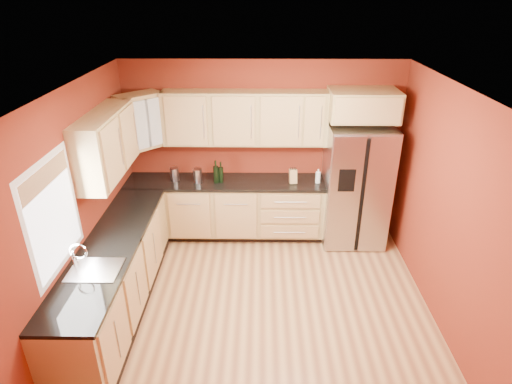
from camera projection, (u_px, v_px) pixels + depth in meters
floor at (262, 309)px, 5.13m from camera, size 4.00×4.00×0.00m
ceiling at (264, 92)px, 3.99m from camera, size 4.00×4.00×0.00m
wall_back at (263, 149)px, 6.36m from camera, size 4.00×0.04×2.60m
wall_front at (264, 363)px, 2.76m from camera, size 4.00×0.04×2.60m
wall_left at (77, 213)px, 4.58m from camera, size 0.04×4.00×2.60m
wall_right at (451, 215)px, 4.54m from camera, size 0.04×4.00×2.60m
base_cabinets_back at (226, 209)px, 6.47m from camera, size 2.90×0.60×0.88m
base_cabinets_left at (116, 278)px, 4.95m from camera, size 0.60×2.80×0.88m
countertop_back at (225, 182)px, 6.26m from camera, size 2.90×0.62×0.04m
countertop_left at (111, 245)px, 4.75m from camera, size 0.62×2.80×0.04m
upper_cabinets_back at (245, 118)px, 5.99m from camera, size 2.30×0.33×0.75m
upper_cabinets_left at (107, 144)px, 5.00m from camera, size 0.33×1.35×0.75m
corner_upper_cabinet at (141, 121)px, 5.85m from camera, size 0.67×0.67×0.75m
over_fridge_cabinet at (363, 105)px, 5.75m from camera, size 0.92×0.60×0.40m
refrigerator at (356, 185)px, 6.19m from camera, size 0.90×0.75×1.78m
window at (53, 215)px, 4.02m from camera, size 0.03×0.90×1.00m
sink_faucet at (93, 258)px, 4.23m from camera, size 0.50×0.42×0.30m
canister_left at (198, 176)px, 6.17m from camera, size 0.16×0.16×0.20m
canister_right at (175, 174)px, 6.22m from camera, size 0.15×0.15×0.20m
wine_bottle_a at (216, 172)px, 6.13m from camera, size 0.08×0.08×0.34m
wine_bottle_b at (221, 172)px, 6.15m from camera, size 0.08×0.08×0.31m
knife_block at (293, 176)px, 6.15m from camera, size 0.11×0.11×0.21m
soap_dispenser at (318, 176)px, 6.16m from camera, size 0.07×0.07×0.21m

